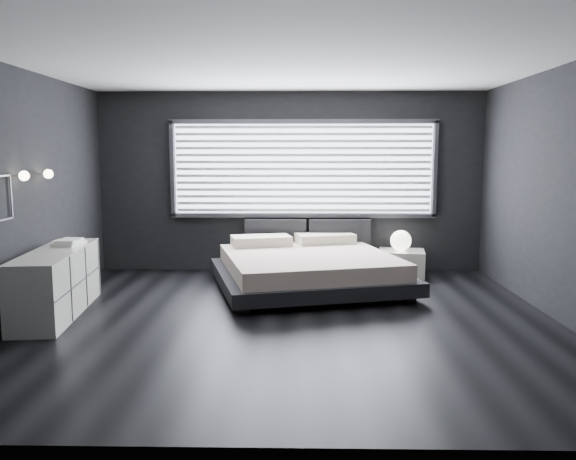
{
  "coord_description": "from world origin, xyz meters",
  "views": [
    {
      "loc": [
        0.13,
        -6.06,
        1.83
      ],
      "look_at": [
        0.0,
        0.85,
        0.9
      ],
      "focal_mm": 35.0,
      "sensor_mm": 36.0,
      "label": 1
    }
  ],
  "objects": [
    {
      "name": "window",
      "position": [
        0.2,
        2.7,
        1.61
      ],
      "size": [
        4.14,
        0.09,
        1.52
      ],
      "color": "white",
      "rests_on": "ground"
    },
    {
      "name": "nightstand",
      "position": [
        1.7,
        2.34,
        0.2
      ],
      "size": [
        0.75,
        0.66,
        0.39
      ],
      "primitive_type": "cube",
      "rotation": [
        0.0,
        0.0,
        -0.16
      ],
      "color": "silver",
      "rests_on": "ground"
    },
    {
      "name": "book_stack",
      "position": [
        -2.64,
        0.58,
        0.78
      ],
      "size": [
        0.32,
        0.39,
        0.07
      ],
      "color": "white",
      "rests_on": "dresser"
    },
    {
      "name": "headboard",
      "position": [
        0.27,
        2.64,
        0.57
      ],
      "size": [
        1.96,
        0.16,
        0.52
      ],
      "color": "black",
      "rests_on": "ground"
    },
    {
      "name": "bed",
      "position": [
        0.26,
        1.53,
        0.29
      ],
      "size": [
        2.94,
        2.86,
        0.63
      ],
      "color": "black",
      "rests_on": "ground"
    },
    {
      "name": "sconce_far",
      "position": [
        -2.88,
        0.65,
        1.6
      ],
      "size": [
        0.18,
        0.11,
        0.11
      ],
      "color": "silver",
      "rests_on": "ground"
    },
    {
      "name": "wall_art_lower",
      "position": [
        -2.98,
        -0.3,
        1.38
      ],
      "size": [
        0.01,
        0.48,
        0.48
      ],
      "color": "#47474C",
      "rests_on": "ground"
    },
    {
      "name": "dresser",
      "position": [
        -2.65,
        0.2,
        0.37
      ],
      "size": [
        0.72,
        1.91,
        0.75
      ],
      "color": "silver",
      "rests_on": "ground"
    },
    {
      "name": "sconce_near",
      "position": [
        -2.88,
        0.05,
        1.6
      ],
      "size": [
        0.18,
        0.11,
        0.11
      ],
      "color": "silver",
      "rests_on": "ground"
    },
    {
      "name": "orb_lamp",
      "position": [
        1.67,
        2.31,
        0.55
      ],
      "size": [
        0.31,
        0.31,
        0.31
      ],
      "primitive_type": "sphere",
      "color": "white",
      "rests_on": "nightstand"
    },
    {
      "name": "room",
      "position": [
        0.0,
        0.0,
        1.4
      ],
      "size": [
        6.04,
        6.0,
        2.8
      ],
      "color": "black",
      "rests_on": "ground"
    }
  ]
}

